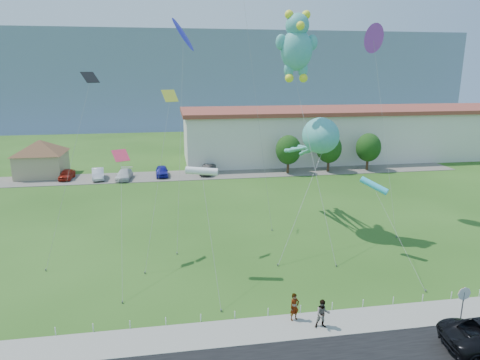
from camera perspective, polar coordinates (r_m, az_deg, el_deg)
name	(u,v)px	position (r m, az deg, el deg)	size (l,w,h in m)	color
ground	(279,303)	(28.04, 5.21, -16.00)	(160.00, 160.00, 0.00)	#234A14
sidewalk	(291,327)	(25.77, 6.81, -18.91)	(80.00, 2.50, 0.10)	gray
parking_strip	(217,174)	(60.40, -3.06, 0.79)	(70.00, 6.00, 0.06)	#59544C
hill_ridge	(188,76)	(143.54, -6.99, 13.55)	(160.00, 50.00, 25.00)	slate
pavilion	(41,154)	(64.84, -25.03, 3.10)	(9.20, 9.20, 5.00)	tan
warehouse	(364,132)	(75.40, 16.25, 6.12)	(61.00, 15.00, 8.20)	beige
stop_sign	(464,297)	(27.72, 27.66, -13.69)	(0.80, 0.07, 2.50)	slate
rope_fence	(284,310)	(26.84, 5.94, -16.90)	(26.05, 0.05, 0.50)	white
tree_near	(288,150)	(60.62, 6.46, 4.02)	(3.60, 3.60, 5.47)	#3F2B19
tree_mid	(329,149)	(62.50, 11.78, 4.11)	(3.60, 3.60, 5.47)	#3F2B19
tree_far	(368,147)	(64.89, 16.75, 4.18)	(3.60, 3.60, 5.47)	#3F2B19
pedestrian_left	(294,307)	(25.92, 7.28, -16.43)	(0.60, 0.39, 1.65)	gray
pedestrian_right	(323,314)	(25.49, 10.96, -17.12)	(0.82, 0.64, 1.68)	gray
parked_car_red	(67,174)	(61.83, -22.10, 0.71)	(1.54, 3.82, 1.30)	#AC2315
parked_car_silver	(98,174)	(60.40, -18.41, 0.79)	(1.51, 4.33, 1.43)	silver
parked_car_white	(124,174)	(59.33, -15.19, 0.73)	(1.80, 4.43, 1.29)	silver
parked_car_blue	(162,171)	(59.90, -10.38, 1.18)	(1.65, 4.10, 1.40)	#1B1B95
parked_car_black	(208,170)	(60.12, -4.30, 1.40)	(1.43, 4.11, 1.36)	black
octopus_kite	(316,141)	(38.66, 10.15, 5.17)	(6.85, 12.75, 10.30)	teal
teddy_bear_kite	(297,45)	(36.65, 7.58, 17.44)	(3.52, 8.58, 18.85)	teal
small_kite_black	(85,101)	(34.08, -20.01, 9.87)	(4.35, 4.14, 14.11)	black
small_kite_purple	(374,43)	(42.87, 17.47, 17.03)	(1.80, 7.09, 17.72)	#AE36D9
small_kite_white	(202,172)	(29.22, -5.11, 1.07)	(0.90, 6.64, 7.95)	white
small_kite_yellow	(167,116)	(32.95, -9.70, 8.44)	(2.98, 5.20, 12.75)	gold
small_kite_pink	(121,169)	(32.05, -15.59, 1.44)	(1.29, 7.60, 8.56)	#E33252
small_kite_blue	(183,39)	(39.20, -7.59, 18.10)	(2.26, 8.15, 17.90)	#2421BF
small_kite_cyan	(374,186)	(34.35, 17.48, -0.80)	(1.22, 7.62, 6.04)	#30B4D8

